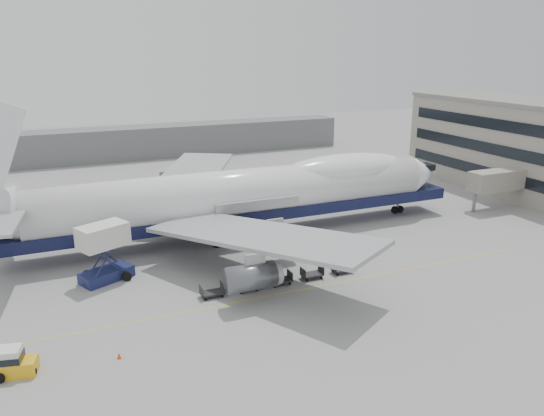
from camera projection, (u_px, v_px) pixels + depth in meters
name	position (u px, v px, depth m)	size (l,w,h in m)	color
ground	(278.00, 268.00, 59.53)	(260.00, 260.00, 0.00)	gray
apron_line	(302.00, 290.00, 54.26)	(60.00, 0.15, 0.01)	gold
hangar	(106.00, 144.00, 116.19)	(110.00, 8.00, 7.00)	slate
airliner	(245.00, 194.00, 68.69)	(67.00, 55.30, 19.98)	white
catering_truck	(104.00, 249.00, 55.64)	(5.99, 5.18, 6.19)	navy
baggage_tug	(13.00, 363.00, 39.89)	(3.36, 2.30, 2.24)	gold
traffic_cone	(119.00, 356.00, 42.18)	(0.35, 0.35, 0.51)	#E03D0B
dolly_0	(212.00, 292.00, 52.57)	(2.30, 1.35, 1.30)	#2D2D30
dolly_1	(247.00, 286.00, 53.99)	(2.30, 1.35, 1.30)	#2D2D30
dolly_2	(280.00, 279.00, 55.41)	(2.30, 1.35, 1.30)	#2D2D30
dolly_3	(312.00, 274.00, 56.83)	(2.30, 1.35, 1.30)	#2D2D30
dolly_4	(342.00, 268.00, 58.26)	(2.30, 1.35, 1.30)	#2D2D30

